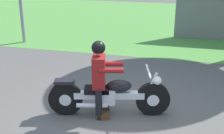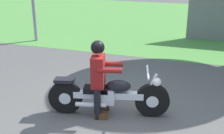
{
  "view_description": "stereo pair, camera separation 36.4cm",
  "coord_description": "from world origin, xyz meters",
  "views": [
    {
      "loc": [
        1.14,
        -4.55,
        2.66
      ],
      "look_at": [
        -0.13,
        0.28,
        0.85
      ],
      "focal_mm": 47.2,
      "sensor_mm": 36.0,
      "label": 1
    },
    {
      "loc": [
        1.49,
        -4.44,
        2.66
      ],
      "look_at": [
        -0.13,
        0.28,
        0.85
      ],
      "focal_mm": 47.2,
      "sensor_mm": 36.0,
      "label": 2
    }
  ],
  "objects": [
    {
      "name": "rider_lead",
      "position": [
        -0.29,
        0.04,
        0.81
      ],
      "size": [
        0.62,
        0.55,
        1.39
      ],
      "rotation": [
        0.0,
        0.0,
        0.25
      ],
      "color": "black",
      "rests_on": "ground"
    },
    {
      "name": "motorcycle_lead",
      "position": [
        -0.12,
        0.08,
        0.38
      ],
      "size": [
        2.15,
        0.83,
        0.87
      ],
      "rotation": [
        0.0,
        0.0,
        0.25
      ],
      "color": "black",
      "rests_on": "ground"
    },
    {
      "name": "grass_verge",
      "position": [
        0.0,
        9.55,
        0.0
      ],
      "size": [
        60.0,
        12.0,
        0.01
      ],
      "primitive_type": "cube",
      "color": "#549342",
      "rests_on": "ground"
    },
    {
      "name": "ground",
      "position": [
        0.0,
        0.0,
        0.0
      ],
      "size": [
        120.0,
        120.0,
        0.0
      ],
      "primitive_type": "plane",
      "color": "#565451"
    }
  ]
}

